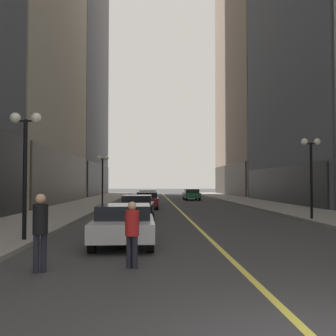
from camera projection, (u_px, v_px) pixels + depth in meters
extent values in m
plane|color=#38383A|center=(173.00, 203.00, 39.63)|extent=(200.00, 200.00, 0.00)
cube|color=gray|center=(89.00, 203.00, 39.29)|extent=(4.50, 78.00, 0.15)
cube|color=gray|center=(255.00, 203.00, 39.98)|extent=(4.50, 78.00, 0.15)
cube|color=#E5D64C|center=(173.00, 203.00, 39.63)|extent=(0.16, 70.00, 0.01)
cube|color=#403C35|center=(64.00, 178.00, 38.78)|extent=(0.50, 22.80, 5.00)
cube|color=#212327|center=(99.00, 180.00, 64.24)|extent=(0.50, 24.70, 5.00)
cube|color=#212327|center=(279.00, 185.00, 39.65)|extent=(0.50, 22.80, 3.63)
cube|color=#332A23|center=(229.00, 180.00, 65.13)|extent=(0.50, 24.70, 5.00)
cube|color=#B7B7BC|center=(124.00, 227.00, 13.10)|extent=(2.03, 4.15, 0.55)
cube|color=black|center=(124.00, 212.00, 13.32)|extent=(1.76, 2.34, 0.50)
cylinder|color=black|center=(150.00, 242.00, 11.71)|extent=(0.23, 0.64, 0.64)
cylinder|color=black|center=(92.00, 242.00, 11.60)|extent=(0.23, 0.64, 0.64)
cylinder|color=black|center=(149.00, 230.00, 14.58)|extent=(0.23, 0.64, 0.64)
cylinder|color=black|center=(102.00, 230.00, 14.47)|extent=(0.23, 0.64, 0.64)
cube|color=black|center=(137.00, 208.00, 23.31)|extent=(1.99, 4.26, 0.55)
cube|color=black|center=(137.00, 199.00, 23.53)|extent=(1.72, 2.40, 0.50)
cylinder|color=black|center=(150.00, 214.00, 21.84)|extent=(0.24, 0.65, 0.64)
cylinder|color=black|center=(121.00, 214.00, 21.82)|extent=(0.24, 0.65, 0.64)
cylinder|color=black|center=(152.00, 211.00, 24.78)|extent=(0.24, 0.65, 0.64)
cylinder|color=black|center=(126.00, 211.00, 24.76)|extent=(0.24, 0.65, 0.64)
cube|color=maroon|center=(147.00, 201.00, 31.79)|extent=(1.85, 4.43, 0.55)
cube|color=black|center=(147.00, 195.00, 32.03)|extent=(1.61, 2.49, 0.50)
cylinder|color=black|center=(157.00, 206.00, 30.27)|extent=(0.23, 0.64, 0.64)
cylinder|color=black|center=(137.00, 206.00, 30.22)|extent=(0.23, 0.64, 0.64)
cylinder|color=black|center=(157.00, 204.00, 33.35)|extent=(0.23, 0.64, 0.64)
cylinder|color=black|center=(138.00, 204.00, 33.30)|extent=(0.23, 0.64, 0.64)
cube|color=navy|center=(148.00, 198.00, 39.15)|extent=(1.89, 4.36, 0.55)
cube|color=black|center=(148.00, 193.00, 39.38)|extent=(1.65, 2.45, 0.50)
cylinder|color=black|center=(156.00, 201.00, 37.66)|extent=(0.22, 0.64, 0.64)
cylinder|color=black|center=(139.00, 201.00, 37.58)|extent=(0.22, 0.64, 0.64)
cylinder|color=black|center=(156.00, 200.00, 40.70)|extent=(0.22, 0.64, 0.64)
cylinder|color=black|center=(140.00, 200.00, 40.62)|extent=(0.22, 0.64, 0.64)
cube|color=#196038|center=(191.00, 195.00, 47.88)|extent=(1.83, 4.80, 0.55)
cube|color=black|center=(191.00, 191.00, 47.65)|extent=(1.60, 2.69, 0.50)
cylinder|color=black|center=(184.00, 197.00, 49.50)|extent=(0.22, 0.64, 0.64)
cylinder|color=black|center=(196.00, 197.00, 49.58)|extent=(0.22, 0.64, 0.64)
cylinder|color=black|center=(186.00, 198.00, 46.15)|extent=(0.22, 0.64, 0.64)
cylinder|color=black|center=(200.00, 198.00, 46.23)|extent=(0.22, 0.64, 0.64)
cylinder|color=black|center=(44.00, 253.00, 9.12)|extent=(0.14, 0.14, 0.87)
cylinder|color=black|center=(36.00, 254.00, 9.08)|extent=(0.14, 0.14, 0.87)
cylinder|color=black|center=(40.00, 219.00, 9.13)|extent=(0.42, 0.42, 0.69)
sphere|color=tan|center=(41.00, 199.00, 9.15)|extent=(0.24, 0.24, 0.24)
cylinder|color=black|center=(135.00, 252.00, 9.53)|extent=(0.14, 0.14, 0.77)
cylinder|color=black|center=(129.00, 252.00, 9.60)|extent=(0.14, 0.14, 0.77)
cylinder|color=#B21E1E|center=(132.00, 223.00, 9.59)|extent=(0.46, 0.46, 0.61)
sphere|color=tan|center=(132.00, 206.00, 9.61)|extent=(0.21, 0.21, 0.21)
cylinder|color=black|center=(25.00, 181.00, 13.43)|extent=(0.14, 0.14, 4.20)
cylinder|color=black|center=(26.00, 121.00, 13.51)|extent=(0.80, 0.06, 0.06)
sphere|color=white|center=(15.00, 118.00, 13.50)|extent=(0.36, 0.36, 0.36)
sphere|color=white|center=(36.00, 118.00, 13.53)|extent=(0.36, 0.36, 0.36)
cylinder|color=black|center=(102.00, 182.00, 34.85)|extent=(0.14, 0.14, 4.20)
cylinder|color=black|center=(103.00, 159.00, 34.93)|extent=(0.80, 0.06, 0.06)
sphere|color=white|center=(99.00, 158.00, 34.92)|extent=(0.36, 0.36, 0.36)
sphere|color=white|center=(107.00, 158.00, 34.95)|extent=(0.36, 0.36, 0.36)
cylinder|color=black|center=(311.00, 182.00, 21.23)|extent=(0.14, 0.14, 4.20)
cylinder|color=black|center=(311.00, 144.00, 21.31)|extent=(0.80, 0.06, 0.06)
sphere|color=white|center=(304.00, 142.00, 21.30)|extent=(0.36, 0.36, 0.36)
sphere|color=white|center=(317.00, 142.00, 21.33)|extent=(0.36, 0.36, 0.36)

